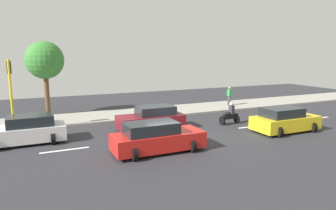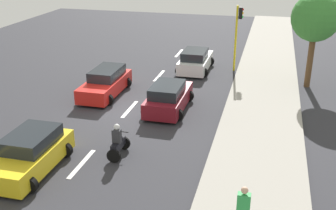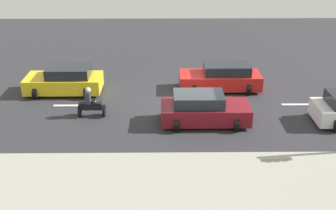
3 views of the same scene
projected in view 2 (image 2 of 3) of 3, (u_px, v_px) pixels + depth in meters
ground_plane at (130, 110)px, 22.43m from camera, size 40.00×60.00×0.10m
sidewalk at (261, 121)px, 20.77m from camera, size 4.00×60.00×0.15m
lane_stripe_north at (82, 164)px, 17.03m from camera, size 0.20×2.40×0.01m
lane_stripe_mid at (130, 109)px, 22.41m from camera, size 0.20×2.40×0.01m
lane_stripe_south at (159, 76)px, 27.79m from camera, size 0.20×2.40×0.01m
lane_stripe_far_south at (179, 53)px, 33.17m from camera, size 0.20×2.40×0.01m
car_white at (195, 61)px, 28.59m from camera, size 2.25×4.16×1.52m
car_maroon at (168, 97)px, 22.10m from camera, size 2.23×4.18×1.52m
car_red at (106, 83)px, 24.29m from camera, size 2.17×4.55×1.52m
car_yellow_cab at (29, 154)px, 16.36m from camera, size 2.33×4.16×1.52m
motorcycle at (118, 143)px, 17.40m from camera, size 0.60×1.30×1.53m
pedestrian_near_signal at (243, 209)px, 12.47m from camera, size 0.40×0.24×1.69m
traffic_light_corner at (238, 29)px, 27.76m from camera, size 0.49×0.24×4.50m
street_tree_north at (316, 18)px, 24.21m from camera, size 2.86×2.86×5.73m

